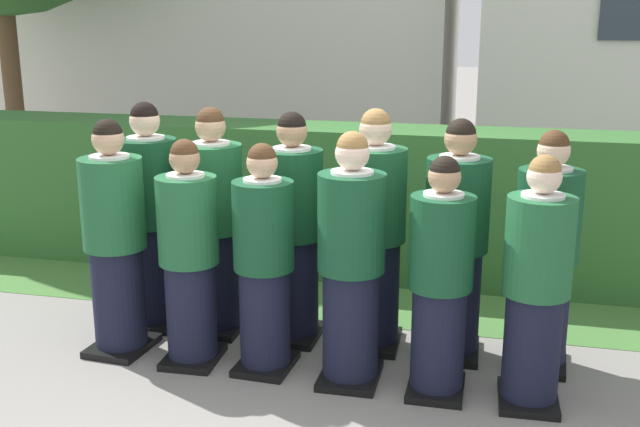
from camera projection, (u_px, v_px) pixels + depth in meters
name	position (u px, v px, depth m)	size (l,w,h in m)	color
ground_plane	(310.00, 374.00, 5.23)	(60.00, 60.00, 0.00)	gray
student_front_row_0	(115.00, 244.00, 5.41)	(0.44, 0.54, 1.68)	black
student_front_row_1	(189.00, 259.00, 5.25)	(0.41, 0.50, 1.57)	black
student_front_row_2	(264.00, 265.00, 5.14)	(0.41, 0.50, 1.56)	black
student_front_row_3	(351.00, 266.00, 4.95)	(0.43, 0.48, 1.66)	black
student_front_row_4	(440.00, 284.00, 4.81)	(0.40, 0.44, 1.54)	black
student_front_row_5	(536.00, 289.00, 4.67)	(0.41, 0.50, 1.58)	black
student_rear_row_0	(150.00, 221.00, 5.90)	(0.45, 0.50, 1.73)	black
student_rear_row_1	(214.00, 227.00, 5.77)	(0.44, 0.50, 1.71)	black
student_rear_row_2	(293.00, 233.00, 5.63)	(0.44, 0.53, 1.69)	black
student_rear_row_3	(374.00, 236.00, 5.49)	(0.45, 0.51, 1.73)	black
student_rear_row_4	(456.00, 246.00, 5.34)	(0.44, 0.53, 1.69)	black
student_rear_row_5	(545.00, 257.00, 5.17)	(0.43, 0.49, 1.64)	black
hedge	(368.00, 202.00, 7.07)	(9.53, 0.70, 1.37)	#33662D
lawn_strip	(350.00, 303.00, 6.49)	(9.53, 0.90, 0.01)	#477A38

